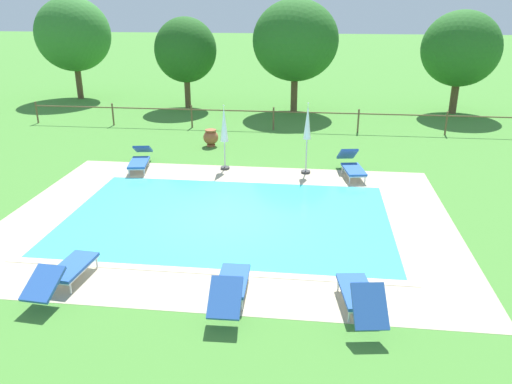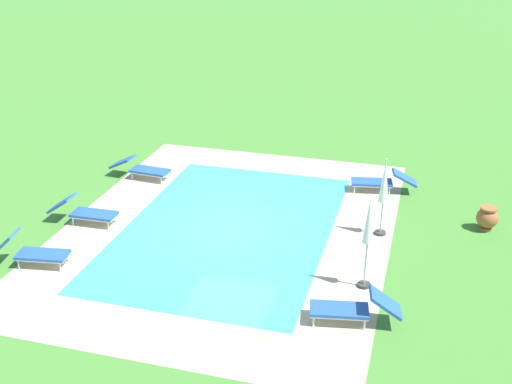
% 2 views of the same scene
% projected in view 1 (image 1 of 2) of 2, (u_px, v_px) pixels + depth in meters
% --- Properties ---
extents(ground_plane, '(160.00, 160.00, 0.00)m').
position_uv_depth(ground_plane, '(228.00, 218.00, 14.04)').
color(ground_plane, '#478433').
extents(pool_deck_paving, '(12.22, 9.16, 0.01)m').
position_uv_depth(pool_deck_paving, '(228.00, 217.00, 14.04)').
color(pool_deck_paving, '#BCAD8E').
rests_on(pool_deck_paving, ground).
extents(swimming_pool_water, '(8.81, 5.74, 0.01)m').
position_uv_depth(swimming_pool_water, '(228.00, 217.00, 14.04)').
color(swimming_pool_water, '#42CCD6').
rests_on(swimming_pool_water, ground).
extents(pool_coping_rim, '(9.29, 6.22, 0.01)m').
position_uv_depth(pool_coping_rim, '(228.00, 217.00, 14.04)').
color(pool_coping_rim, beige).
rests_on(pool_coping_rim, ground).
extents(sun_lounger_north_near_steps, '(0.76, 2.11, 0.71)m').
position_uv_depth(sun_lounger_north_near_steps, '(64.00, 271.00, 10.56)').
color(sun_lounger_north_near_steps, '#2856A8').
rests_on(sun_lounger_north_near_steps, ground).
extents(sun_lounger_north_mid, '(0.88, 2.00, 0.92)m').
position_uv_depth(sun_lounger_north_mid, '(360.00, 296.00, 9.64)').
color(sun_lounger_north_mid, '#2856A8').
rests_on(sun_lounger_north_mid, ground).
extents(sun_lounger_north_far, '(0.95, 2.13, 0.73)m').
position_uv_depth(sun_lounger_north_far, '(140.00, 159.00, 17.99)').
color(sun_lounger_north_far, '#2856A8').
rests_on(sun_lounger_north_far, ground).
extents(sun_lounger_north_end, '(0.66, 2.03, 0.81)m').
position_uv_depth(sun_lounger_north_end, '(231.00, 286.00, 10.01)').
color(sun_lounger_north_end, '#2856A8').
rests_on(sun_lounger_north_end, ground).
extents(sun_lounger_south_near_corner, '(0.95, 2.08, 0.84)m').
position_uv_depth(sun_lounger_south_near_corner, '(352.00, 165.00, 17.26)').
color(sun_lounger_south_near_corner, '#2856A8').
rests_on(sun_lounger_south_near_corner, ground).
extents(patio_umbrella_closed_row_west, '(0.32, 0.32, 2.29)m').
position_uv_depth(patio_umbrella_closed_row_west, '(224.00, 128.00, 17.52)').
color(patio_umbrella_closed_row_west, '#383838').
rests_on(patio_umbrella_closed_row_west, ground).
extents(patio_umbrella_closed_row_mid_west, '(0.32, 0.32, 2.46)m').
position_uv_depth(patio_umbrella_closed_row_mid_west, '(307.00, 127.00, 17.06)').
color(patio_umbrella_closed_row_mid_west, '#383838').
rests_on(patio_umbrella_closed_row_mid_west, ground).
extents(terracotta_urn_near_fence, '(0.61, 0.61, 0.69)m').
position_uv_depth(terracotta_urn_near_fence, '(211.00, 137.00, 20.71)').
color(terracotta_urn_near_fence, '#A85B38').
rests_on(terracotta_urn_near_fence, ground).
extents(perimeter_fence, '(23.03, 0.08, 1.05)m').
position_uv_depth(perimeter_fence, '(274.00, 115.00, 23.19)').
color(perimeter_fence, brown).
rests_on(perimeter_fence, ground).
extents(tree_far_west, '(4.38, 4.38, 5.72)m').
position_uv_depth(tree_far_west, '(295.00, 41.00, 25.88)').
color(tree_far_west, brown).
rests_on(tree_far_west, ground).
extents(tree_west_mid, '(3.31, 3.31, 4.80)m').
position_uv_depth(tree_west_mid, '(186.00, 50.00, 27.16)').
color(tree_west_mid, brown).
rests_on(tree_west_mid, ground).
extents(tree_centre, '(3.92, 3.92, 5.18)m').
position_uv_depth(tree_centre, '(461.00, 49.00, 25.67)').
color(tree_centre, brown).
rests_on(tree_centre, ground).
extents(tree_east_mid, '(4.30, 4.30, 5.82)m').
position_uv_depth(tree_east_mid, '(73.00, 35.00, 29.56)').
color(tree_east_mid, brown).
rests_on(tree_east_mid, ground).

